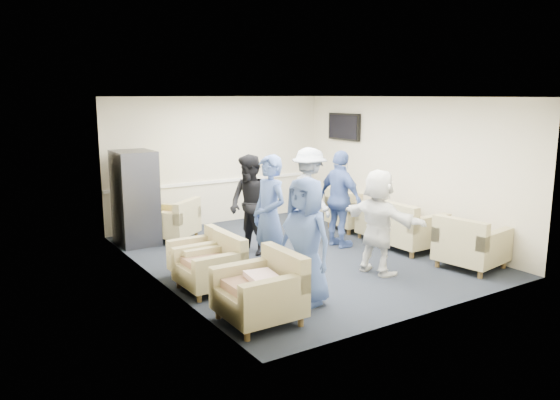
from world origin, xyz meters
TOP-DOWN VIEW (x-y plane):
  - floor at (0.00, 0.00)m, footprint 6.00×6.00m
  - ceiling at (0.00, 0.00)m, footprint 6.00×6.00m
  - back_wall at (0.00, 3.00)m, footprint 5.00×0.02m
  - front_wall at (0.00, -3.00)m, footprint 5.00×0.02m
  - left_wall at (-2.50, 0.00)m, footprint 0.02×6.00m
  - right_wall at (2.50, 0.00)m, footprint 0.02×6.00m
  - chair_rail at (0.00, 2.98)m, footprint 4.98×0.04m
  - tv at (2.44, 1.80)m, footprint 0.10×1.00m
  - armchair_left_near at (-1.94, -2.08)m, footprint 0.91×0.91m
  - armchair_left_mid at (-1.96, -0.73)m, footprint 0.84×0.84m
  - armchair_left_far at (-1.87, -0.19)m, footprint 0.77×0.77m
  - armchair_right_near at (1.89, -2.07)m, footprint 1.05×1.05m
  - armchair_right_midnear at (1.85, -0.81)m, footprint 0.94×0.94m
  - armchair_right_midfar at (1.94, 0.01)m, footprint 0.82×0.82m
  - armchair_right_far at (1.98, 0.94)m, footprint 0.99×0.99m
  - armchair_corner at (-1.41, 2.11)m, footprint 1.18×1.18m
  - vending_machine at (-2.09, 2.24)m, footprint 0.71×0.82m
  - backpack at (-1.63, -0.29)m, footprint 0.26×0.20m
  - pillow at (-1.95, -2.08)m, footprint 0.39×0.48m
  - person_front_left at (-1.17, -1.86)m, footprint 0.74×0.95m
  - person_mid_left at (-0.99, -0.69)m, footprint 0.50×0.71m
  - person_back_left at (-0.62, 0.55)m, footprint 0.80×0.95m
  - person_back_right at (0.71, 0.66)m, footprint 0.70×1.17m
  - person_mid_right at (0.96, 0.05)m, footprint 0.50×1.06m
  - person_front_right at (0.50, -1.45)m, footprint 0.71×1.57m

SIDE VIEW (x-z plane):
  - floor at x=0.00m, z-range 0.00..0.00m
  - backpack at x=-1.63m, z-range 0.01..0.44m
  - armchair_right_midfar at x=1.94m, z-range 0.00..0.62m
  - armchair_left_far at x=-1.87m, z-range 0.00..0.62m
  - armchair_left_mid at x=-1.96m, z-range 0.00..0.65m
  - armchair_corner at x=-1.41m, z-range 0.00..0.67m
  - armchair_right_far at x=1.98m, z-range 0.00..0.72m
  - armchair_left_near at x=-1.94m, z-range 0.00..0.73m
  - armchair_right_near at x=1.89m, z-range 0.00..0.73m
  - armchair_right_midnear at x=1.85m, z-range 0.00..0.75m
  - pillow at x=-1.95m, z-range 0.48..0.61m
  - person_front_right at x=0.50m, z-range 0.00..1.64m
  - person_front_left at x=-1.17m, z-range 0.00..1.70m
  - person_back_left at x=-0.62m, z-range 0.00..1.73m
  - vending_machine at x=-2.09m, z-range 0.00..1.74m
  - person_mid_right at x=0.96m, z-range 0.00..1.76m
  - person_back_right at x=0.71m, z-range 0.00..1.78m
  - chair_rail at x=0.00m, z-range 0.87..0.93m
  - person_mid_left at x=-0.99m, z-range 0.00..1.87m
  - back_wall at x=0.00m, z-range 0.00..2.70m
  - front_wall at x=0.00m, z-range 0.00..2.70m
  - left_wall at x=-2.50m, z-range 0.00..2.70m
  - right_wall at x=2.50m, z-range 0.00..2.70m
  - tv at x=2.44m, z-range 1.76..2.34m
  - ceiling at x=0.00m, z-range 2.70..2.70m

